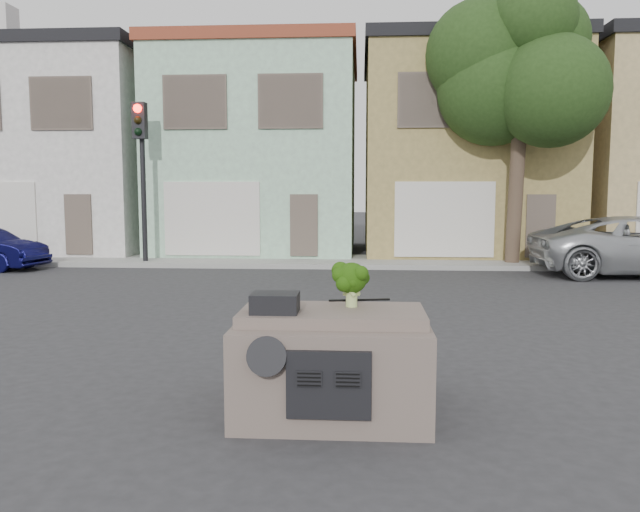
# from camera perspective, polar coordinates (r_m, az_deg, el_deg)

# --- Properties ---
(ground_plane) EXTENTS (120.00, 120.00, 0.00)m
(ground_plane) POSITION_cam_1_polar(r_m,az_deg,el_deg) (9.88, 1.97, -7.84)
(ground_plane) COLOR #303033
(ground_plane) RESTS_ON ground
(sidewalk) EXTENTS (40.00, 3.00, 0.15)m
(sidewalk) POSITION_cam_1_polar(r_m,az_deg,el_deg) (20.22, 2.89, -0.51)
(sidewalk) COLOR gray
(sidewalk) RESTS_ON ground
(townhouse_white) EXTENTS (7.20, 8.20, 7.55)m
(townhouse_white) POSITION_cam_1_polar(r_m,az_deg,el_deg) (26.64, -21.60, 8.61)
(townhouse_white) COLOR silver
(townhouse_white) RESTS_ON ground
(townhouse_mint) EXTENTS (7.20, 8.20, 7.55)m
(townhouse_mint) POSITION_cam_1_polar(r_m,az_deg,el_deg) (24.43, -5.27, 9.28)
(townhouse_mint) COLOR #A1CEAD
(townhouse_mint) RESTS_ON ground
(townhouse_tan) EXTENTS (7.20, 8.20, 7.55)m
(townhouse_tan) POSITION_cam_1_polar(r_m,az_deg,el_deg) (24.42, 12.63, 9.17)
(townhouse_tan) COLOR #9A864B
(townhouse_tan) RESTS_ON ground
(traffic_signal) EXTENTS (0.40, 0.40, 5.10)m
(traffic_signal) POSITION_cam_1_polar(r_m,az_deg,el_deg) (20.26, -15.94, 6.29)
(traffic_signal) COLOR black
(traffic_signal) RESTS_ON ground
(tree_near) EXTENTS (4.40, 4.00, 8.50)m
(tree_near) POSITION_cam_1_polar(r_m,az_deg,el_deg) (20.05, 17.64, 11.12)
(tree_near) COLOR #223C15
(tree_near) RESTS_ON ground
(car_dashboard) EXTENTS (2.00, 1.80, 1.12)m
(car_dashboard) POSITION_cam_1_polar(r_m,az_deg,el_deg) (6.84, 1.20, -9.28)
(car_dashboard) COLOR #685951
(car_dashboard) RESTS_ON ground
(instrument_hump) EXTENTS (0.48, 0.38, 0.20)m
(instrument_hump) POSITION_cam_1_polar(r_m,az_deg,el_deg) (6.40, -4.13, -4.29)
(instrument_hump) COLOR black
(instrument_hump) RESTS_ON car_dashboard
(wiper_arm) EXTENTS (0.69, 0.15, 0.02)m
(wiper_arm) POSITION_cam_1_polar(r_m,az_deg,el_deg) (7.08, 3.62, -4.03)
(wiper_arm) COLOR black
(wiper_arm) RESTS_ON car_dashboard
(broccoli) EXTENTS (0.56, 0.56, 0.49)m
(broccoli) POSITION_cam_1_polar(r_m,az_deg,el_deg) (6.69, 2.91, -2.59)
(broccoli) COLOR #1B3B08
(broccoli) RESTS_ON car_dashboard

